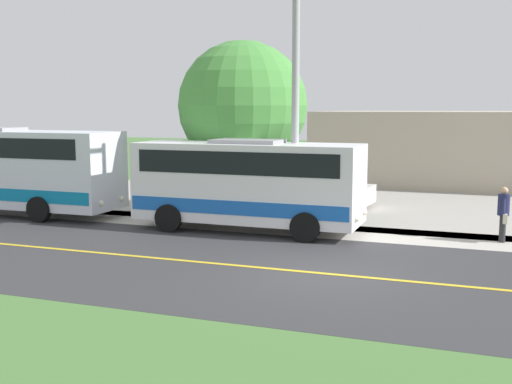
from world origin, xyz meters
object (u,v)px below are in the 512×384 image
object	(u,v)px
shuttle_bus_front	(248,181)
pedestrian_with_bags	(503,213)
street_light_pole	(294,100)
parked_car_near	(316,189)
tree_curbside	(243,106)

from	to	relation	value
shuttle_bus_front	pedestrian_with_bags	bearing A→B (deg)	96.93
shuttle_bus_front	street_light_pole	bearing A→B (deg)	106.15
shuttle_bus_front	parked_car_near	bearing A→B (deg)	172.80
shuttle_bus_front	parked_car_near	distance (m)	5.98
shuttle_bus_front	street_light_pole	world-z (taller)	street_light_pole
parked_car_near	tree_curbside	distance (m)	4.88
pedestrian_with_bags	street_light_pole	distance (m)	7.14
pedestrian_with_bags	parked_car_near	distance (m)	8.55
street_light_pole	parked_car_near	size ratio (longest dim) A/B	1.68
shuttle_bus_front	street_light_pole	size ratio (longest dim) A/B	0.98
shuttle_bus_front	street_light_pole	xyz separation A→B (m)	(-0.41, 1.42, 2.57)
shuttle_bus_front	street_light_pole	distance (m)	2.96
pedestrian_with_bags	street_light_pole	size ratio (longest dim) A/B	0.22
parked_car_near	tree_curbside	xyz separation A→B (m)	(2.92, -2.06, 3.33)
pedestrian_with_bags	street_light_pole	bearing A→B (deg)	-85.21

